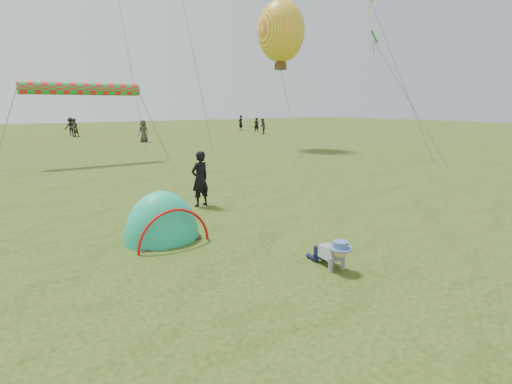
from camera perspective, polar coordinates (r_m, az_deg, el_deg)
ground at (r=7.58m, az=6.26°, el=-10.91°), size 140.00×140.00×0.00m
crawling_toddler at (r=7.63m, az=10.85°, el=-8.47°), size 0.64×0.84×0.60m
popup_tent at (r=9.37m, az=-13.23°, el=-6.56°), size 1.80×1.51×2.23m
standing_adult at (r=11.97m, az=-8.00°, el=1.86°), size 0.68×0.52×1.66m
crowd_person_1 at (r=42.00m, az=0.92°, el=9.37°), size 0.97×1.00×1.63m
crowd_person_6 at (r=44.85m, az=0.05°, el=9.55°), size 0.67×0.53×1.60m
crowd_person_7 at (r=41.82m, az=-24.56°, el=8.34°), size 1.05×0.96×1.74m
crowd_person_9 at (r=43.32m, az=-24.92°, el=8.44°), size 1.30×0.99×1.78m
crowd_person_10 at (r=34.28m, az=-15.78°, el=8.38°), size 0.98×0.76×1.78m
crowd_person_12 at (r=48.59m, az=-2.22°, el=9.86°), size 0.76×0.64×1.79m
balloon_kite at (r=28.63m, az=3.59°, el=21.47°), size 3.18×3.18×4.46m
rainbow_tube_kite at (r=22.57m, az=-23.60°, el=13.38°), size 5.71×0.64×0.64m
diamond_kite_3 at (r=24.63m, az=16.54°, el=20.51°), size 0.80×0.80×0.65m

